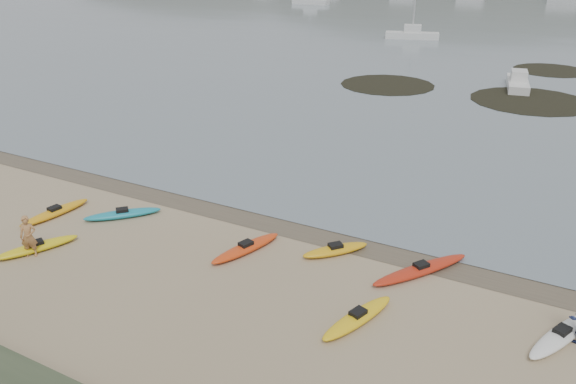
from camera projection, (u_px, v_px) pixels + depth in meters
The scene contains 5 objects.
ground at pixel (288, 222), 25.97m from camera, with size 600.00×600.00×0.00m, color tan.
wet_sand at pixel (285, 224), 25.73m from camera, with size 60.00×60.00×0.00m, color brown.
kayaks at pixel (255, 257), 22.67m from camera, with size 23.42×9.68×0.34m.
person_west at pixel (28, 236), 22.76m from camera, with size 0.66×0.43×1.80m, color #B67E49.
kelp_mats at pixel (488, 87), 50.46m from camera, with size 21.30×22.52×0.04m.
Camera 1 is at (10.99, -20.44, 11.74)m, focal length 35.00 mm.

